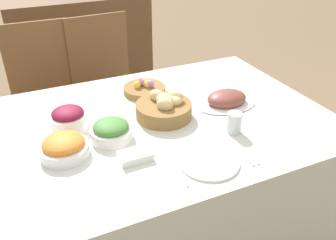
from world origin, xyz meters
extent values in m
plane|color=#7F664C|center=(0.00, 0.00, 0.00)|extent=(12.00, 12.00, 0.00)
cube|color=silver|center=(0.00, 0.00, 0.37)|extent=(1.61, 1.12, 0.74)
cylinder|color=brown|center=(-0.19, 0.59, 0.22)|extent=(0.03, 0.03, 0.44)
cylinder|color=brown|center=(0.20, 0.61, 0.22)|extent=(0.03, 0.03, 0.44)
cylinder|color=brown|center=(-0.21, 0.98, 0.22)|extent=(0.03, 0.03, 0.44)
cylinder|color=brown|center=(0.18, 1.00, 0.22)|extent=(0.03, 0.03, 0.44)
cube|color=brown|center=(0.00, 0.79, 0.45)|extent=(0.45, 0.45, 0.02)
cube|color=brown|center=(-0.02, 1.00, 0.73)|extent=(0.42, 0.04, 0.55)
cylinder|color=brown|center=(-0.60, 0.60, 0.22)|extent=(0.03, 0.03, 0.44)
cylinder|color=brown|center=(-0.21, 0.60, 0.22)|extent=(0.03, 0.03, 0.44)
cylinder|color=brown|center=(-0.60, 0.99, 0.22)|extent=(0.03, 0.03, 0.44)
cylinder|color=brown|center=(-0.22, 0.99, 0.22)|extent=(0.03, 0.03, 0.44)
cube|color=brown|center=(-0.41, 0.79, 0.45)|extent=(0.42, 0.42, 0.02)
cube|color=brown|center=(-0.41, 1.00, 0.73)|extent=(0.42, 0.02, 0.55)
cube|color=brown|center=(0.04, 1.90, 0.47)|extent=(1.23, 0.44, 0.94)
cylinder|color=olive|center=(0.04, 0.01, 0.78)|extent=(0.26, 0.26, 0.07)
ellipsoid|color=#E0C184|center=(0.04, 0.02, 0.83)|extent=(0.10, 0.10, 0.06)
ellipsoid|color=#E0C184|center=(0.10, 0.02, 0.84)|extent=(0.09, 0.09, 0.05)
ellipsoid|color=#E0C184|center=(0.03, 0.07, 0.83)|extent=(0.09, 0.09, 0.06)
ellipsoid|color=#E0C184|center=(0.05, 0.01, 0.83)|extent=(0.09, 0.10, 0.05)
ellipsoid|color=#E0C184|center=(0.09, 0.00, 0.83)|extent=(0.09, 0.09, 0.05)
ellipsoid|color=#E0C184|center=(0.04, 0.02, 0.82)|extent=(0.06, 0.05, 0.05)
ellipsoid|color=#E0C184|center=(0.03, -0.03, 0.83)|extent=(0.10, 0.09, 0.06)
cylinder|color=olive|center=(0.05, 0.29, 0.76)|extent=(0.22, 0.22, 0.03)
ellipsoid|color=#B27AD1|center=(0.08, 0.28, 0.80)|extent=(0.04, 0.04, 0.05)
ellipsoid|color=#F4D151|center=(0.01, 0.30, 0.80)|extent=(0.04, 0.04, 0.05)
ellipsoid|color=#F4D151|center=(0.06, 0.29, 0.80)|extent=(0.04, 0.04, 0.05)
ellipsoid|color=#B27AD1|center=(0.05, 0.31, 0.80)|extent=(0.04, 0.04, 0.05)
ellipsoid|color=pink|center=(0.04, 0.32, 0.80)|extent=(0.04, 0.04, 0.05)
ellipsoid|color=white|center=(0.38, 0.00, 0.75)|extent=(0.32, 0.22, 0.01)
ellipsoid|color=brown|center=(0.38, 0.00, 0.78)|extent=(0.21, 0.16, 0.08)
cylinder|color=white|center=(-0.24, -0.06, 0.77)|extent=(0.18, 0.18, 0.05)
ellipsoid|color=#478438|center=(-0.24, -0.06, 0.80)|extent=(0.15, 0.15, 0.05)
cylinder|color=white|center=(-0.39, 0.09, 0.78)|extent=(0.17, 0.17, 0.07)
ellipsoid|color=maroon|center=(-0.39, 0.09, 0.82)|extent=(0.14, 0.14, 0.05)
cylinder|color=white|center=(-0.45, -0.10, 0.77)|extent=(0.20, 0.20, 0.05)
ellipsoid|color=orange|center=(-0.45, -0.10, 0.80)|extent=(0.17, 0.17, 0.06)
cylinder|color=white|center=(0.05, -0.39, 0.75)|extent=(0.24, 0.24, 0.01)
cube|color=silver|center=(-0.09, -0.39, 0.75)|extent=(0.02, 0.18, 0.00)
cube|color=silver|center=(0.20, -0.39, 0.75)|extent=(0.02, 0.18, 0.00)
cube|color=silver|center=(0.23, -0.39, 0.75)|extent=(0.02, 0.18, 0.00)
cylinder|color=silver|center=(0.26, -0.24, 0.79)|extent=(0.06, 0.06, 0.09)
cube|color=white|center=(-0.20, -0.25, 0.76)|extent=(0.13, 0.08, 0.03)
camera|label=1|loc=(-0.55, -1.33, 1.59)|focal=38.00mm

